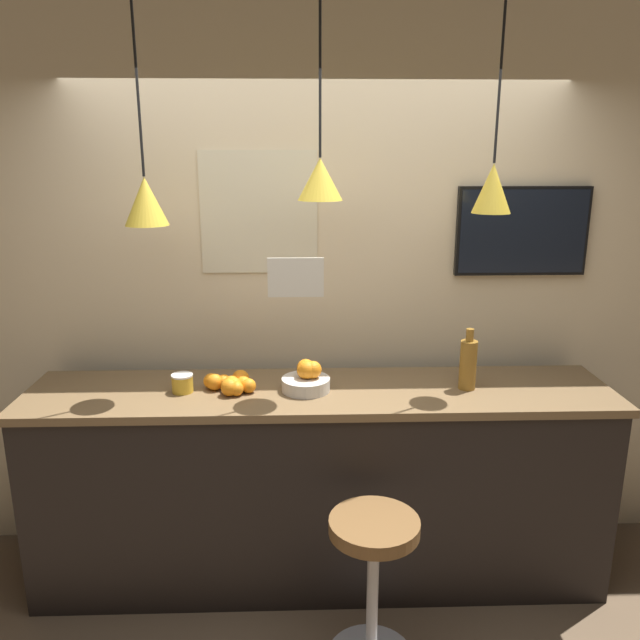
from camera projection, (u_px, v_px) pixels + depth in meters
name	position (u px, v px, depth m)	size (l,w,h in m)	color
back_wall	(317.00, 289.00, 3.33)	(8.00, 0.06, 2.90)	beige
service_counter	(320.00, 484.00, 3.17)	(2.86, 0.61, 1.04)	black
bar_stool	(373.00, 564.00, 2.61)	(0.38, 0.38, 0.70)	#B7B7BC
fruit_bowl	(307.00, 378.00, 3.01)	(0.23, 0.23, 0.15)	beige
orange_pile	(231.00, 384.00, 3.00)	(0.26, 0.20, 0.09)	orange
juice_bottle	(468.00, 364.00, 3.01)	(0.08, 0.08, 0.30)	olive
spread_jar	(182.00, 383.00, 2.99)	(0.10, 0.10, 0.09)	gold
pendant_lamp_left	(146.00, 200.00, 2.76)	(0.19, 0.19, 0.96)	black
pendant_lamp_middle	(320.00, 178.00, 2.76)	(0.20, 0.20, 0.85)	black
pendant_lamp_right	(492.00, 187.00, 2.80)	(0.18, 0.18, 0.91)	black
mounted_tv	(522.00, 231.00, 3.23)	(0.69, 0.04, 0.46)	black
hanging_menu_board	(296.00, 277.00, 2.66)	(0.24, 0.01, 0.17)	silver
wall_poster	(259.00, 213.00, 3.18)	(0.60, 0.01, 0.62)	beige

